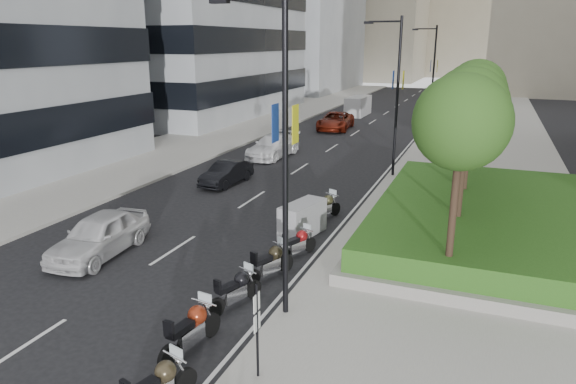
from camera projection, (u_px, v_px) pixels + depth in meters
The scene contains 26 objects.
ground at pixel (141, 305), 15.49m from camera, with size 160.00×160.00×0.00m, color black.
sidewalk_right at pixel (483, 145), 39.11m from camera, with size 10.00×100.00×0.15m, color #9E9B93.
sidewalk_left at pixel (237, 129), 46.47m from camera, with size 8.00×100.00×0.15m, color #9E9B93.
lane_edge at pixel (412, 141), 40.99m from camera, with size 0.12×100.00×0.01m, color silver.
lane_centre at pixel (349, 137), 42.81m from camera, with size 0.12×100.00×0.01m, color silver.
planter at pixel (497, 229), 20.82m from camera, with size 10.00×14.00×0.40m, color gray.
hedge at pixel (499, 215), 20.65m from camera, with size 9.40×13.40×0.80m, color #1D4413.
tree_0 at pixel (462, 123), 14.56m from camera, with size 2.80×2.80×6.30m.
tree_1 at pixel (469, 107), 18.13m from camera, with size 2.80×2.80×6.30m.
tree_2 at pixel (473, 96), 21.70m from camera, with size 2.80×2.80×6.30m.
tree_3 at pixel (477, 88), 25.27m from camera, with size 2.80×2.80×6.30m.
lamp_post_0 at pixel (280, 144), 13.50m from camera, with size 2.34×0.45×9.00m.
lamp_post_1 at pixel (395, 90), 28.69m from camera, with size 2.34×0.45×9.00m.
lamp_post_2 at pixel (432, 72), 44.77m from camera, with size 2.34×0.45×9.00m.
parking_sign at pixel (257, 326), 11.61m from camera, with size 0.06×0.32×2.50m.
motorcycle_1 at pixel (192, 329), 13.03m from camera, with size 0.78×2.34×1.17m.
motorcycle_2 at pixel (236, 290), 15.25m from camera, with size 0.92×2.02×1.05m.
motorcycle_3 at pixel (271, 262), 17.05m from camera, with size 1.01×2.13×1.11m.
motorcycle_4 at pixel (298, 243), 18.83m from camera, with size 0.93×1.86×0.98m.
motorcycle_5 at pixel (302, 219), 20.86m from camera, with size 1.44×2.45×1.40m.
motorcycle_6 at pixel (325, 207), 22.82m from camera, with size 1.04×2.04×1.08m.
car_a at pixel (99, 235), 18.94m from camera, with size 1.85×4.61×1.57m, color silver.
car_b at pixel (227, 173), 28.43m from camera, with size 1.34×3.85×1.27m, color black.
car_c at pixel (273, 146), 35.19m from camera, with size 2.13×5.24×1.52m, color white.
car_d at pixel (335, 121), 46.15m from camera, with size 2.61×5.65×1.57m, color maroon.
delivery_van at pixel (358, 107), 54.90m from camera, with size 1.88×4.78×2.00m.
Camera 1 is at (9.20, -11.32, 7.65)m, focal length 32.00 mm.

